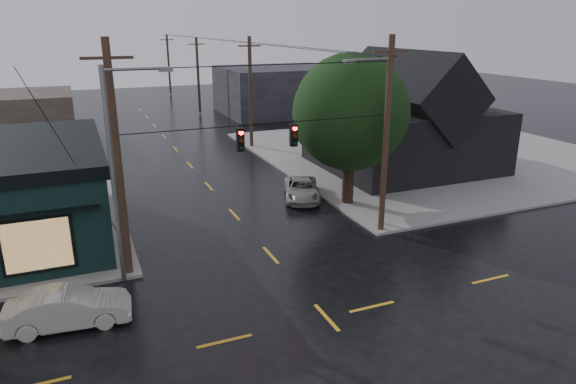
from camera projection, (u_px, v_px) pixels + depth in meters
name	position (u px, v px, depth m)	size (l,w,h in m)	color
ground_plane	(327.00, 317.00, 19.46)	(160.00, 160.00, 0.00)	black
sidewalk_ne	(430.00, 152.00, 44.29)	(28.00, 28.00, 0.15)	gray
ne_building	(405.00, 110.00, 38.46)	(12.60, 11.60, 8.75)	black
corner_tree	(351.00, 113.00, 29.98)	(6.88, 6.88, 8.99)	black
utility_pole_nw	(130.00, 275.00, 22.79)	(2.00, 0.32, 10.15)	black
utility_pole_ne	(380.00, 231.00, 27.54)	(2.00, 0.32, 10.15)	black
utility_pole_far_a	(252.00, 147.00, 46.40)	(2.00, 0.32, 9.65)	black
utility_pole_far_b	(200.00, 114.00, 63.95)	(2.00, 0.32, 9.15)	black
utility_pole_far_c	(171.00, 94.00, 81.50)	(2.00, 0.32, 9.15)	black
span_signal_assembly	(267.00, 137.00, 23.43)	(13.00, 0.48, 1.23)	black
streetlight_nw	(125.00, 283.00, 22.06)	(5.40, 0.30, 9.15)	slate
streetlight_ne	(381.00, 226.00, 28.33)	(5.40, 0.30, 9.15)	slate
bg_building_west	(6.00, 117.00, 48.76)	(12.00, 10.00, 4.40)	#362F27
bg_building_east	(280.00, 90.00, 63.92)	(14.00, 12.00, 5.60)	black
sedan_cream	(68.00, 308.00, 18.73)	(1.53, 4.38, 1.44)	#B3B49E
suv_silver	(302.00, 189.00, 32.54)	(2.11, 4.57, 1.27)	#9E9A91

